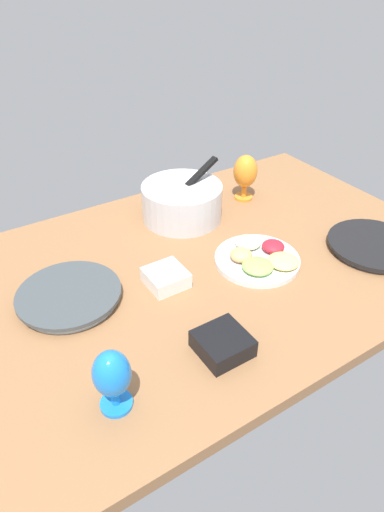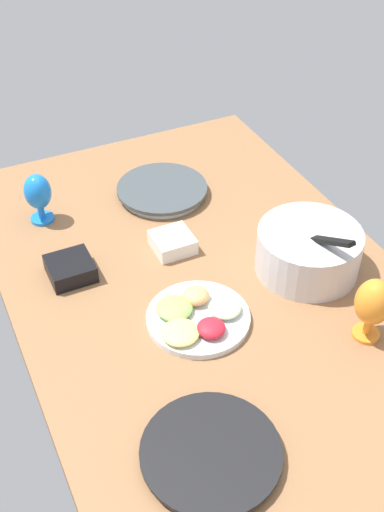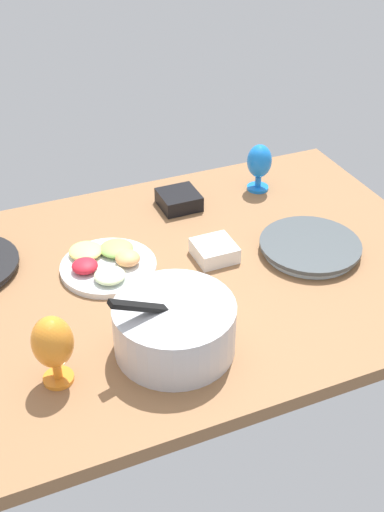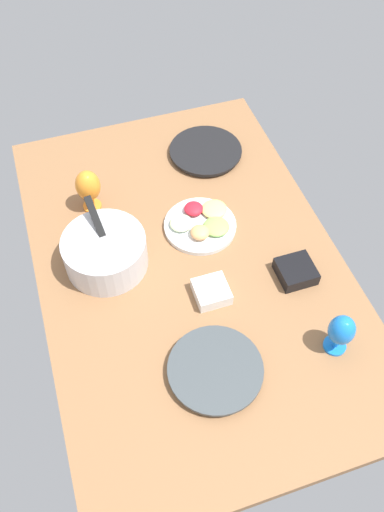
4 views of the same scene
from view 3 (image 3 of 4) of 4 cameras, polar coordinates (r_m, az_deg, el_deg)
name	(u,v)px [view 3 (image 3 of 4)]	position (r cm, az deg, el deg)	size (l,w,h in cm)	color
ground_plane	(166,282)	(175.84, -2.34, -2.30)	(160.00, 104.00, 4.00)	#8C603D
dinner_plate_left	(310,247)	(185.99, 10.45, 0.79)	(28.99, 28.99, 3.12)	silver
mixing_bowl	(174,326)	(148.39, -1.58, -6.21)	(29.59, 28.44, 19.63)	silver
fruit_platter	(107,263)	(177.44, -7.57, -0.66)	(26.48, 26.48, 5.50)	silver
hurricane_glass_blue	(259,163)	(211.54, 6.01, 8.22)	(8.10, 8.10, 15.96)	blue
hurricane_glass_orange	(53,344)	(141.16, -12.27, -7.65)	(9.11, 9.11, 17.71)	orange
square_bowl_black	(179,199)	(203.74, -1.18, 5.09)	(12.08, 12.08, 4.92)	black
square_bowl_white	(214,250)	(180.16, 2.01, 0.55)	(11.15, 11.15, 4.62)	white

